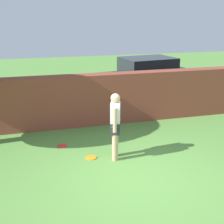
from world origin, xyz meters
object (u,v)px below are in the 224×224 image
car (147,79)px  frisbee_orange (91,158)px  frisbee_red (62,146)px  person (115,123)px

car → frisbee_orange: size_ratio=16.30×
car → frisbee_red: size_ratio=16.30×
frisbee_red → person: bearing=-41.6°
frisbee_red → frisbee_orange: same height
frisbee_red → car: bearing=43.9°
frisbee_red → frisbee_orange: (0.59, -0.88, 0.00)m
person → car: 5.49m
person → car: (2.72, 4.77, -0.04)m
car → frisbee_orange: car is taller
frisbee_orange → person: bearing=-15.1°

